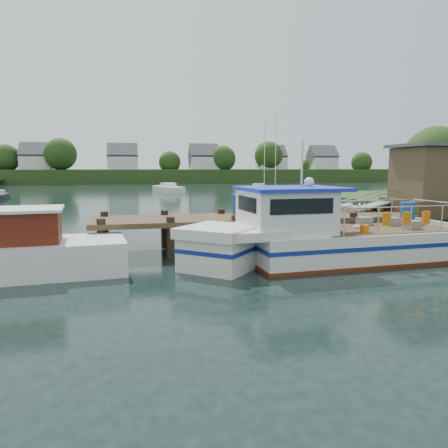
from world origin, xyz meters
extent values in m
plane|color=black|center=(0.00, 0.00, 0.00)|extent=(160.00, 160.00, 0.00)
cylinder|color=#332114|center=(14.00, 6.00, 1.52)|extent=(0.50, 0.50, 3.05)
sphere|color=#254016|center=(14.00, 6.00, 3.96)|extent=(3.90, 3.90, 3.90)
cube|color=#29401A|center=(0.00, 84.00, 1.40)|extent=(140.00, 24.00, 3.00)
cylinder|color=#332114|center=(-28.00, 79.00, 2.10)|extent=(0.60, 0.60, 4.20)
sphere|color=#254016|center=(-28.00, 79.00, 5.21)|extent=(5.54, 5.54, 5.54)
cylinder|color=#332114|center=(-17.00, 75.00, 2.40)|extent=(0.60, 0.60, 4.80)
sphere|color=#254016|center=(-17.00, 75.00, 5.95)|extent=(6.34, 6.34, 6.34)
cylinder|color=#332114|center=(-6.00, 77.00, 1.50)|extent=(0.60, 0.60, 3.00)
sphere|color=#254016|center=(-6.00, 77.00, 3.72)|extent=(3.96, 3.96, 3.96)
cylinder|color=#332114|center=(5.00, 79.00, 1.80)|extent=(0.60, 0.60, 3.60)
sphere|color=#254016|center=(5.00, 79.00, 4.46)|extent=(4.75, 4.75, 4.75)
cylinder|color=#332114|center=(16.00, 75.00, 2.10)|extent=(0.60, 0.60, 4.20)
sphere|color=#254016|center=(16.00, 75.00, 5.21)|extent=(5.54, 5.54, 5.54)
cylinder|color=#332114|center=(27.00, 77.00, 2.40)|extent=(0.60, 0.60, 4.80)
sphere|color=#254016|center=(27.00, 77.00, 5.95)|extent=(6.34, 6.34, 6.34)
cylinder|color=#332114|center=(38.00, 79.00, 1.50)|extent=(0.60, 0.60, 3.00)
sphere|color=#254016|center=(38.00, 79.00, 3.72)|extent=(3.96, 3.96, 3.96)
cylinder|color=#332114|center=(49.00, 75.00, 1.80)|extent=(0.60, 0.60, 3.60)
sphere|color=#254016|center=(49.00, 75.00, 4.46)|extent=(4.75, 4.75, 4.75)
cube|color=silver|center=(-22.00, 78.00, 4.00)|extent=(6.00, 5.00, 3.00)
cube|color=#47474C|center=(-22.00, 78.00, 5.90)|extent=(6.20, 5.09, 5.09)
cube|color=silver|center=(-5.00, 77.00, 4.00)|extent=(6.00, 5.00, 3.00)
cube|color=#47474C|center=(-5.00, 77.00, 5.90)|extent=(6.20, 5.09, 5.09)
cube|color=silver|center=(12.00, 76.00, 4.00)|extent=(6.00, 5.00, 3.00)
cube|color=#47474C|center=(12.00, 76.00, 5.90)|extent=(6.20, 5.09, 5.09)
cube|color=silver|center=(28.00, 78.00, 4.00)|extent=(6.00, 5.00, 3.00)
cube|color=#47474C|center=(28.00, 78.00, 5.90)|extent=(6.20, 5.09, 5.09)
cube|color=silver|center=(40.00, 77.00, 4.00)|extent=(6.00, 5.00, 3.00)
cube|color=#47474C|center=(40.00, 77.00, 5.90)|extent=(6.20, 5.09, 5.09)
cube|color=#473421|center=(2.00, 0.00, 1.30)|extent=(16.00, 3.00, 0.20)
cylinder|color=black|center=(-5.50, -1.30, 0.65)|extent=(0.32, 0.32, 1.90)
cylinder|color=black|center=(-5.50, 1.30, 0.65)|extent=(0.32, 0.32, 1.90)
cylinder|color=black|center=(-3.00, -1.30, 0.65)|extent=(0.32, 0.32, 1.90)
cylinder|color=black|center=(-3.00, 1.30, 0.65)|extent=(0.32, 0.32, 1.90)
cylinder|color=black|center=(-0.50, -1.30, 0.65)|extent=(0.32, 0.32, 1.90)
cylinder|color=black|center=(-0.50, 1.30, 0.65)|extent=(0.32, 0.32, 1.90)
cylinder|color=black|center=(2.00, -1.30, 0.65)|extent=(0.32, 0.32, 1.90)
cylinder|color=black|center=(2.00, 1.30, 0.65)|extent=(0.32, 0.32, 1.90)
cylinder|color=black|center=(4.50, -1.30, 0.65)|extent=(0.32, 0.32, 1.90)
cylinder|color=black|center=(4.50, 1.30, 0.65)|extent=(0.32, 0.32, 1.90)
cylinder|color=black|center=(7.00, -1.30, 0.65)|extent=(0.32, 0.32, 1.90)
cylinder|color=black|center=(7.00, 1.30, 0.65)|extent=(0.32, 0.32, 1.90)
cylinder|color=black|center=(9.50, 1.30, 0.65)|extent=(0.32, 0.32, 1.90)
cube|color=#473421|center=(9.00, 0.00, 1.70)|extent=(3.20, 3.00, 0.60)
cube|color=#4B3D29|center=(9.00, 0.00, 3.10)|extent=(2.60, 2.60, 2.40)
cube|color=#47474C|center=(9.00, 0.00, 4.40)|extent=(3.00, 3.00, 0.15)
cube|color=#A5A8AD|center=(6.70, 0.90, 1.65)|extent=(3.34, 0.90, 0.79)
cylinder|color=silver|center=(6.70, 0.50, 2.15)|extent=(3.34, 0.05, 0.76)
cylinder|color=silver|center=(6.70, 1.30, 2.15)|extent=(3.34, 0.05, 0.76)
cube|color=slate|center=(1.00, -1.00, 1.56)|extent=(0.60, 0.40, 0.30)
cube|color=slate|center=(2.00, -0.80, 1.56)|extent=(0.60, 0.40, 0.30)
cylinder|color=orange|center=(3.00, -1.10, 1.55)|extent=(0.30, 0.30, 0.28)
cylinder|color=navy|center=(0.20, 0.90, 1.84)|extent=(0.56, 0.56, 0.85)
cube|color=silver|center=(3.39, -3.06, 0.57)|extent=(7.65, 3.43, 1.15)
cube|color=silver|center=(-1.59, -3.35, 0.57)|extent=(2.99, 2.99, 1.15)
cube|color=silver|center=(-1.59, -3.35, 1.30)|extent=(3.27, 3.28, 0.35)
cube|color=silver|center=(-0.60, -3.29, 1.27)|extent=(2.16, 2.96, 0.30)
cube|color=navy|center=(3.39, -3.06, 0.72)|extent=(7.76, 3.48, 0.14)
cube|color=navy|center=(-1.59, -3.35, 0.72)|extent=(3.05, 3.05, 0.14)
cube|color=#5F1E0D|center=(3.39, -3.06, 0.05)|extent=(7.76, 3.46, 0.14)
cube|color=#473421|center=(4.59, -2.98, 1.16)|extent=(5.54, 3.01, 0.04)
cube|color=silver|center=(7.28, -2.83, 0.67)|extent=(0.38, 3.00, 1.35)
cube|color=silver|center=(0.80, -3.21, 1.90)|extent=(2.94, 2.76, 1.50)
cube|color=black|center=(0.88, -4.51, 2.20)|extent=(2.20, 0.17, 0.50)
cube|color=black|center=(0.72, -1.90, 2.20)|extent=(2.20, 0.17, 0.50)
cube|color=black|center=(-0.61, -3.29, 2.20)|extent=(0.15, 1.80, 0.50)
cube|color=#1C2AB2|center=(1.00, -3.20, 2.70)|extent=(3.56, 3.09, 0.12)
cylinder|color=silver|center=(1.40, -3.17, 3.55)|extent=(0.08, 0.08, 1.60)
cylinder|color=silver|center=(0.23, -3.74, 3.95)|extent=(0.03, 0.03, 2.40)
cylinder|color=silver|center=(0.17, -2.74, 3.95)|extent=(0.03, 0.03, 2.40)
sphere|color=silver|center=(1.87, -2.74, 2.90)|extent=(0.38, 0.38, 0.36)
cylinder|color=silver|center=(4.82, -4.35, 2.10)|extent=(4.99, 0.34, 0.04)
cylinder|color=silver|center=(4.66, -1.60, 2.10)|extent=(4.99, 0.34, 0.04)
cylinder|color=silver|center=(7.26, -2.83, 2.10)|extent=(0.21, 2.74, 0.04)
cylinder|color=silver|center=(2.38, -4.50, 1.62)|extent=(0.05, 0.05, 0.95)
cylinder|color=silver|center=(2.21, -1.74, 1.62)|extent=(0.05, 0.05, 0.95)
cylinder|color=silver|center=(3.67, -4.42, 1.62)|extent=(0.05, 0.05, 0.95)
cylinder|color=silver|center=(3.51, -1.67, 1.62)|extent=(0.05, 0.05, 0.95)
cylinder|color=silver|center=(4.97, -4.34, 1.62)|extent=(0.05, 0.05, 0.95)
cylinder|color=silver|center=(4.81, -1.59, 1.62)|extent=(0.05, 0.05, 0.95)
cylinder|color=silver|center=(6.27, -4.27, 1.62)|extent=(0.05, 0.05, 0.95)
cylinder|color=silver|center=(6.10, -1.51, 1.62)|extent=(0.05, 0.05, 0.95)
cylinder|color=silver|center=(7.15, -1.45, 1.62)|extent=(0.05, 0.05, 0.95)
cube|color=slate|center=(5.62, -3.52, 1.33)|extent=(0.62, 0.43, 0.32)
cube|color=slate|center=(5.56, -2.43, 1.33)|extent=(0.62, 0.43, 0.32)
cube|color=slate|center=(4.54, -2.09, 1.33)|extent=(0.57, 0.41, 0.32)
cylinder|color=navy|center=(6.53, -1.97, 1.60)|extent=(0.59, 0.59, 0.88)
cylinder|color=orange|center=(3.45, -3.95, 1.31)|extent=(0.32, 0.32, 0.30)
torus|color=#BFB28C|center=(3.98, -2.82, 1.22)|extent=(0.59, 0.59, 0.12)
cube|color=orange|center=(3.97, -4.42, 1.70)|extent=(0.29, 0.12, 0.45)
cube|color=orange|center=(4.77, -4.37, 1.70)|extent=(0.29, 0.12, 0.45)
cube|color=orange|center=(5.57, -4.33, 1.70)|extent=(0.29, 0.12, 0.45)
imported|color=silver|center=(2.81, -3.39, 2.03)|extent=(0.46, 0.66, 1.76)
cube|color=silver|center=(-8.22, -2.82, 0.54)|extent=(7.27, 3.20, 1.09)
cube|color=#55190E|center=(-7.68, -2.77, 1.58)|extent=(2.12, 2.12, 1.03)
cube|color=silver|center=(-7.68, -2.77, 2.12)|extent=(2.35, 2.35, 0.09)
cube|color=silver|center=(14.88, 45.23, 0.30)|extent=(5.79, 2.50, 0.61)
cube|color=silver|center=(14.88, 45.23, 0.76)|extent=(1.71, 1.51, 0.39)
cube|color=silver|center=(8.73, 22.54, 0.39)|extent=(5.85, 3.86, 0.78)
cube|color=silver|center=(8.73, 22.54, 0.98)|extent=(1.94, 1.82, 0.50)
cube|color=silver|center=(12.80, 16.42, 0.31)|extent=(6.51, 3.36, 0.62)
cube|color=silver|center=(12.80, 16.42, 0.78)|extent=(2.01, 1.82, 0.40)
cube|color=silver|center=(1.20, 43.59, 0.39)|extent=(3.96, 7.60, 0.78)
cube|color=silver|center=(1.20, 43.59, 0.98)|extent=(2.13, 2.35, 0.50)
camera|label=1|loc=(-4.61, -17.47, 3.45)|focal=35.00mm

